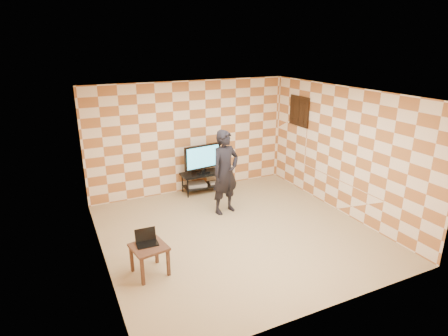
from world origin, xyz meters
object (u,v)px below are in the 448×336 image
at_px(tv_stand, 203,178).
at_px(person, 225,172).
at_px(side_table, 149,251).
at_px(tv, 203,157).

relative_size(tv_stand, person, 0.59).
relative_size(side_table, person, 0.33).
bearing_deg(person, side_table, -156.56).
bearing_deg(side_table, tv_stand, 53.50).
distance_m(tv_stand, side_table, 3.52).
xyz_separation_m(tv, person, (-0.00, -1.26, 0.02)).
height_order(tv, person, person).
height_order(tv, side_table, tv).
height_order(side_table, person, person).
bearing_deg(tv_stand, tv, -97.33).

